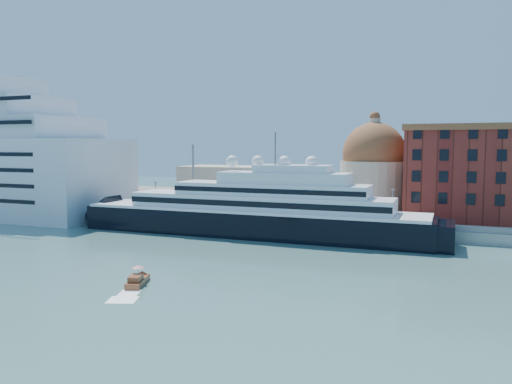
% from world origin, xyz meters
% --- Properties ---
extents(ground, '(400.00, 400.00, 0.00)m').
position_xyz_m(ground, '(0.00, 0.00, 0.00)').
color(ground, '#3C6966').
rests_on(ground, ground).
extents(quay, '(180.00, 10.00, 2.50)m').
position_xyz_m(quay, '(0.00, 34.00, 1.25)').
color(quay, gray).
rests_on(quay, ground).
extents(land, '(260.00, 72.00, 2.00)m').
position_xyz_m(land, '(0.00, 75.00, 1.00)').
color(land, slate).
rests_on(land, ground).
extents(quay_fence, '(180.00, 0.10, 1.20)m').
position_xyz_m(quay_fence, '(0.00, 29.50, 3.10)').
color(quay_fence, slate).
rests_on(quay_fence, quay).
extents(superyacht, '(90.36, 12.53, 27.01)m').
position_xyz_m(superyacht, '(-2.89, 23.00, 4.66)').
color(superyacht, black).
rests_on(superyacht, ground).
extents(service_barge, '(13.60, 4.97, 3.03)m').
position_xyz_m(service_barge, '(-55.08, 19.80, 0.87)').
color(service_barge, white).
rests_on(service_barge, ground).
extents(water_taxi, '(3.98, 6.54, 2.95)m').
position_xyz_m(water_taxi, '(-0.23, -20.48, 0.71)').
color(water_taxi, brown).
rests_on(water_taxi, ground).
extents(warehouse, '(43.00, 19.00, 23.25)m').
position_xyz_m(warehouse, '(52.00, 52.00, 13.79)').
color(warehouse, maroon).
rests_on(warehouse, land).
extents(church, '(66.00, 18.00, 25.50)m').
position_xyz_m(church, '(6.39, 57.72, 10.91)').
color(church, beige).
rests_on(church, land).
extents(lamp_posts, '(120.80, 2.40, 18.00)m').
position_xyz_m(lamp_posts, '(-12.67, 32.27, 9.84)').
color(lamp_posts, slate).
rests_on(lamp_posts, quay).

